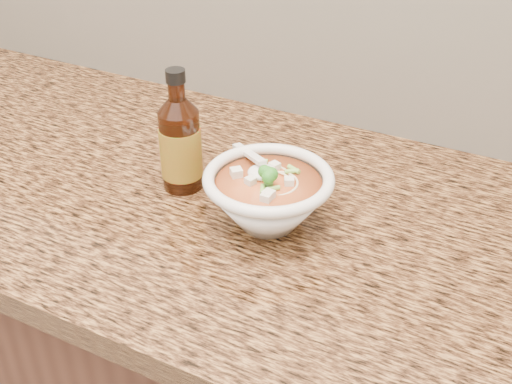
% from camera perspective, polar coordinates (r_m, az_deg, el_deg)
% --- Properties ---
extents(counter_slab, '(4.00, 0.68, 0.04)m').
position_cam_1_polar(counter_slab, '(1.03, -2.14, -1.05)').
color(counter_slab, olive).
rests_on(counter_slab, cabinet).
extents(soup_bowl, '(0.19, 0.19, 0.10)m').
position_cam_1_polar(soup_bowl, '(0.93, 1.08, -0.52)').
color(soup_bowl, white).
rests_on(soup_bowl, counter_slab).
extents(hot_sauce_bottle, '(0.09, 0.09, 0.20)m').
position_cam_1_polar(hot_sauce_bottle, '(1.00, -6.73, 4.19)').
color(hot_sauce_bottle, '#3A1608').
rests_on(hot_sauce_bottle, counter_slab).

